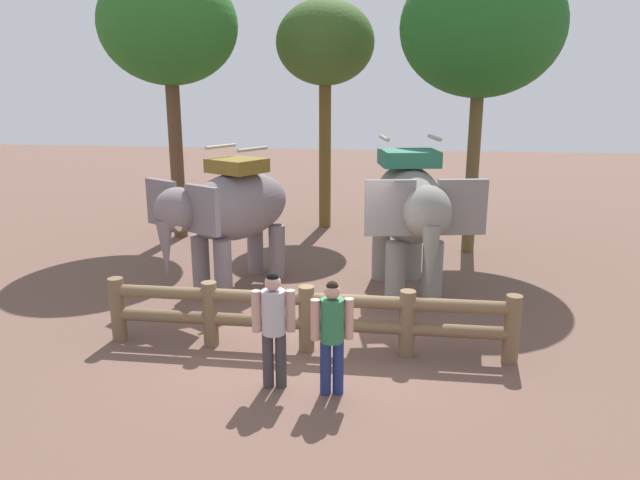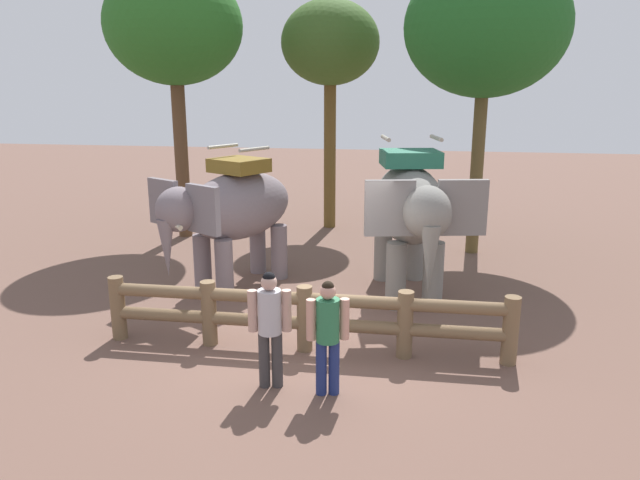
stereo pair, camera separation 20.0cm
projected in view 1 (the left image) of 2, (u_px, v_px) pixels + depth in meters
ground_plane at (307, 348)px, 9.35m from camera, size 60.00×60.00×0.00m
log_fence at (306, 314)px, 9.14m from camera, size 6.38×0.30×1.05m
elephant_near_left at (231, 210)px, 11.80m from camera, size 2.71×3.32×2.86m
elephant_center at (409, 209)px, 11.27m from camera, size 2.22×3.68×3.09m
tourist_woman_in_black at (274, 322)px, 7.94m from camera, size 0.58×0.37×1.65m
tourist_man_in_blue at (332, 330)px, 7.76m from camera, size 0.55×0.37×1.59m
tree_far_left at (482, 28)px, 13.52m from camera, size 3.72×3.72×6.88m
tree_back_center at (325, 46)px, 16.15m from camera, size 2.68×2.68×6.28m
tree_far_right at (169, 27)px, 14.93m from camera, size 3.47×3.47×6.96m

